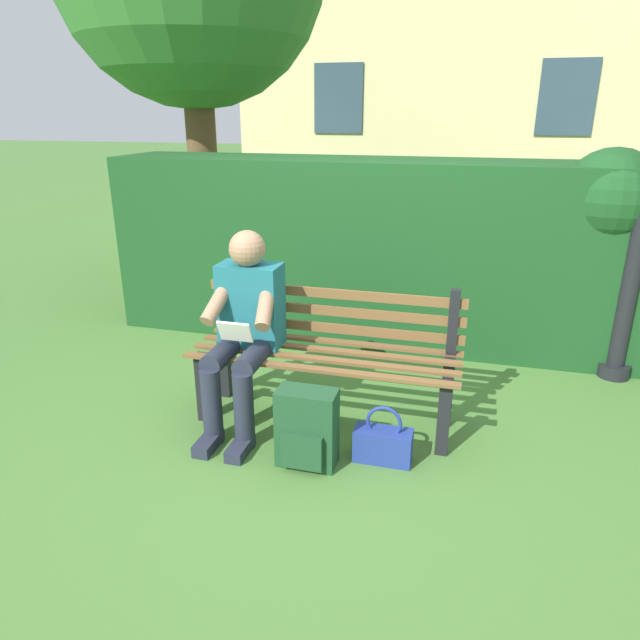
# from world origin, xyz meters

# --- Properties ---
(ground) EXTENTS (60.00, 60.00, 0.00)m
(ground) POSITION_xyz_m (0.00, 0.00, 0.00)
(ground) COLOR #477533
(park_bench) EXTENTS (1.65, 0.50, 0.87)m
(park_bench) POSITION_xyz_m (0.00, -0.07, 0.45)
(park_bench) COLOR black
(park_bench) RESTS_ON ground
(person_seated) EXTENTS (0.44, 0.73, 1.20)m
(person_seated) POSITION_xyz_m (0.47, 0.10, 0.64)
(person_seated) COLOR #1E6672
(person_seated) RESTS_ON ground
(hedge_backdrop) EXTENTS (4.91, 0.86, 1.62)m
(hedge_backdrop) POSITION_xyz_m (-0.30, -1.58, 0.79)
(hedge_backdrop) COLOR #19471E
(hedge_backdrop) RESTS_ON ground
(building_facade) EXTENTS (7.77, 2.81, 7.37)m
(building_facade) POSITION_xyz_m (-0.17, -9.14, 3.69)
(building_facade) COLOR beige
(building_facade) RESTS_ON ground
(backpack) EXTENTS (0.33, 0.25, 0.45)m
(backpack) POSITION_xyz_m (-0.03, 0.47, 0.22)
(backpack) COLOR #1E4728
(backpack) RESTS_ON ground
(handbag) EXTENTS (0.32, 0.14, 0.34)m
(handbag) POSITION_xyz_m (-0.43, 0.33, 0.11)
(handbag) COLOR navy
(handbag) RESTS_ON ground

